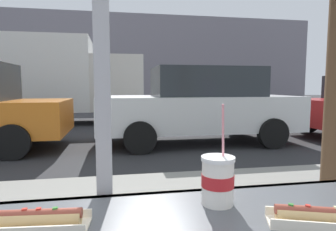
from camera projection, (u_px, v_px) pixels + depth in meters
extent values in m
plane|color=#2D2D30|center=(114.00, 129.00, 8.83)|extent=(60.00, 60.00, 0.00)
cube|color=gray|center=(113.00, 229.00, 2.56)|extent=(16.00, 2.80, 0.10)
cube|color=#35373A|center=(105.00, 199.00, 0.93)|extent=(2.04, 0.02, 0.02)
cube|color=gray|center=(114.00, 60.00, 19.59)|extent=(28.00, 1.20, 6.06)
cylinder|color=white|center=(218.00, 182.00, 0.86)|extent=(0.09, 0.09, 0.13)
cylinder|color=red|center=(218.00, 180.00, 0.86)|extent=(0.10, 0.10, 0.04)
cylinder|color=black|center=(218.00, 162.00, 0.86)|extent=(0.09, 0.09, 0.01)
cylinder|color=white|center=(218.00, 159.00, 0.86)|extent=(0.10, 0.10, 0.01)
cylinder|color=pink|center=(223.00, 137.00, 0.85)|extent=(0.03, 0.04, 0.20)
cube|color=beige|center=(324.00, 226.00, 0.73)|extent=(0.28, 0.16, 0.01)
cube|color=beige|center=(330.00, 229.00, 0.69)|extent=(0.26, 0.10, 0.03)
cube|color=beige|center=(319.00, 215.00, 0.76)|extent=(0.26, 0.10, 0.03)
cylinder|color=tan|center=(324.00, 217.00, 0.73)|extent=(0.23, 0.12, 0.04)
cylinder|color=brown|center=(325.00, 212.00, 0.72)|extent=(0.23, 0.10, 0.03)
cube|color=#337A2D|center=(291.00, 205.00, 0.74)|extent=(0.02, 0.02, 0.01)
cube|color=red|center=(308.00, 206.00, 0.73)|extent=(0.02, 0.02, 0.01)
cube|color=beige|center=(36.00, 228.00, 0.72)|extent=(0.26, 0.11, 0.01)
cube|color=beige|center=(42.00, 216.00, 0.76)|extent=(0.26, 0.03, 0.03)
cylinder|color=tan|center=(35.00, 219.00, 0.71)|extent=(0.22, 0.06, 0.04)
cylinder|color=brown|center=(35.00, 214.00, 0.71)|extent=(0.23, 0.05, 0.03)
cube|color=#337A2D|center=(55.00, 209.00, 0.71)|extent=(0.01, 0.01, 0.01)
cube|color=red|center=(25.00, 210.00, 0.71)|extent=(0.01, 0.01, 0.01)
cube|color=red|center=(39.00, 210.00, 0.71)|extent=(0.01, 0.01, 0.01)
cylinder|color=black|center=(39.00, 128.00, 6.92)|extent=(0.64, 0.18, 0.64)
cylinder|color=black|center=(12.00, 142.00, 5.12)|extent=(0.64, 0.18, 0.64)
cube|color=silver|center=(197.00, 113.00, 6.63)|extent=(4.47, 1.75, 0.76)
cube|color=#282D33|center=(206.00, 82.00, 6.60)|extent=(2.32, 1.54, 0.64)
cylinder|color=black|center=(238.00, 123.00, 7.78)|extent=(0.64, 0.18, 0.64)
cylinder|color=black|center=(273.00, 133.00, 6.06)|extent=(0.64, 0.18, 0.64)
cylinder|color=black|center=(134.00, 126.00, 7.28)|extent=(0.64, 0.18, 0.64)
cylinder|color=black|center=(140.00, 138.00, 5.57)|extent=(0.64, 0.18, 0.64)
cylinder|color=black|center=(308.00, 121.00, 8.19)|extent=(0.64, 0.18, 0.64)
cube|color=silver|center=(20.00, 74.00, 9.90)|extent=(4.75, 2.20, 2.50)
cube|color=beige|center=(115.00, 83.00, 10.49)|extent=(1.90, 2.10, 1.90)
cylinder|color=black|center=(115.00, 108.00, 11.62)|extent=(0.90, 0.24, 0.90)
cylinder|color=black|center=(115.00, 112.00, 9.56)|extent=(0.90, 0.24, 0.90)
cylinder|color=black|center=(7.00, 109.00, 10.95)|extent=(0.90, 0.24, 0.90)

